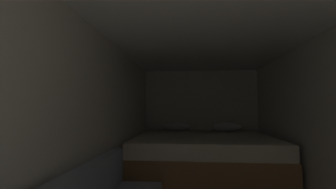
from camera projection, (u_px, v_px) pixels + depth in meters
The scene contains 4 objects.
wall_back at pixel (201, 117), 5.13m from camera, with size 2.49×0.05×2.01m, color silver.
wall_left at pixel (95, 126), 2.48m from camera, with size 0.05×5.49×2.01m, color silver.
ceiling_slab at pixel (212, 26), 2.43m from camera, with size 2.49×5.49×0.05m, color white.
bed at pixel (204, 157), 4.02m from camera, with size 2.27×2.03×0.92m.
Camera 1 is at (-0.23, -0.47, 1.19)m, focal length 25.52 mm.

